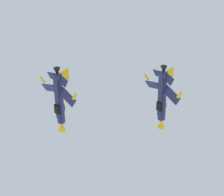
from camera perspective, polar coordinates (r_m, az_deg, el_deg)
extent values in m
cylinder|color=navy|center=(112.76, -5.56, -0.10)|extent=(9.14, 10.19, 1.70)
cube|color=#141947|center=(112.50, -5.73, -0.21)|extent=(7.62, 8.51, 1.25)
cone|color=yellow|center=(117.03, -5.31, -2.95)|extent=(2.75, 2.84, 1.56)
cone|color=black|center=(109.00, -5.82, 2.79)|extent=(2.08, 2.10, 1.36)
ellipsoid|color=#192333|center=(114.64, -5.24, -1.03)|extent=(3.27, 3.44, 1.55)
cube|color=black|center=(113.59, -5.78, -1.17)|extent=(2.48, 2.57, 1.36)
cube|color=navy|center=(113.36, -6.57, 1.08)|extent=(2.96, 3.76, 2.91)
cube|color=yellow|center=(114.08, -7.34, 1.92)|extent=(1.70, 1.12, 0.55)
cube|color=navy|center=(110.13, -4.71, 0.10)|extent=(3.63, 2.59, 2.91)
cube|color=yellow|center=(108.23, -3.96, 0.17)|extent=(0.92, 1.69, 0.55)
cube|color=navy|center=(110.85, -6.30, 2.34)|extent=(2.32, 2.34, 1.57)
cube|color=navy|center=(108.94, -5.19, 1.78)|extent=(2.22, 2.18, 1.57)
cube|color=yellow|center=(111.07, -5.07, 2.33)|extent=(3.11, 3.18, 2.09)
cylinder|color=navy|center=(115.70, 5.34, 0.17)|extent=(9.14, 10.19, 1.70)
cube|color=#141947|center=(115.41, 5.18, 0.07)|extent=(7.56, 8.46, 1.33)
cone|color=yellow|center=(119.96, 5.20, -2.62)|extent=(2.75, 2.84, 1.56)
cone|color=black|center=(111.94, 5.47, 2.99)|extent=(2.08, 2.10, 1.36)
ellipsoid|color=#192333|center=(117.63, 5.50, -0.76)|extent=(3.27, 3.44, 1.55)
cube|color=black|center=(116.47, 5.02, -0.86)|extent=(2.47, 2.56, 1.38)
cube|color=navy|center=(116.10, 4.39, 1.37)|extent=(2.85, 3.49, 3.21)
cube|color=yellow|center=(116.67, 3.66, 2.24)|extent=(1.69, 1.09, 0.57)
cube|color=navy|center=(113.27, 6.31, 0.31)|extent=(3.35, 2.52, 3.21)
cube|color=yellow|center=(111.53, 7.14, 0.33)|extent=(0.90, 1.68, 0.57)
cube|color=navy|center=(113.68, 4.87, 2.58)|extent=(2.25, 2.21, 1.72)
cube|color=navy|center=(112.00, 6.01, 1.97)|extent=(2.08, 2.13, 1.72)
cube|color=yellow|center=(114.14, 6.05, 2.50)|extent=(3.25, 3.30, 1.92)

